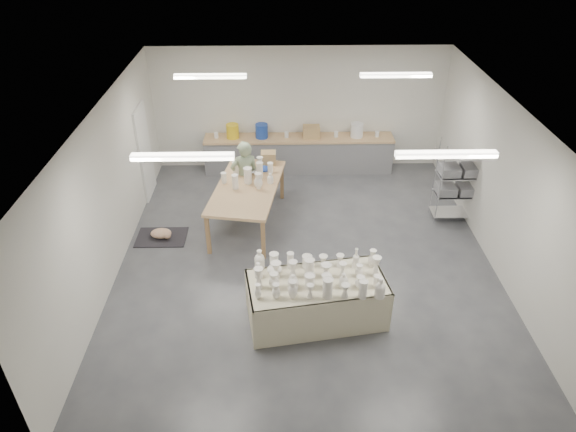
{
  "coord_description": "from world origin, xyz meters",
  "views": [
    {
      "loc": [
        -0.49,
        -7.81,
        6.03
      ],
      "look_at": [
        -0.34,
        -0.09,
        1.05
      ],
      "focal_mm": 32.0,
      "sensor_mm": 36.0,
      "label": 1
    }
  ],
  "objects_px": {
    "drying_table": "(316,298)",
    "work_table": "(250,183)",
    "red_stool": "(247,192)",
    "potter": "(245,177)"
  },
  "relations": [
    {
      "from": "drying_table",
      "to": "potter",
      "type": "xyz_separation_m",
      "value": [
        -1.3,
        3.37,
        0.39
      ]
    },
    {
      "from": "red_stool",
      "to": "work_table",
      "type": "bearing_deg",
      "value": -78.74
    },
    {
      "from": "potter",
      "to": "red_stool",
      "type": "relative_size",
      "value": 4.26
    },
    {
      "from": "drying_table",
      "to": "potter",
      "type": "bearing_deg",
      "value": 101.95
    },
    {
      "from": "drying_table",
      "to": "red_stool",
      "type": "bearing_deg",
      "value": 100.52
    },
    {
      "from": "drying_table",
      "to": "potter",
      "type": "distance_m",
      "value": 3.63
    },
    {
      "from": "drying_table",
      "to": "work_table",
      "type": "distance_m",
      "value": 3.26
    },
    {
      "from": "work_table",
      "to": "potter",
      "type": "height_order",
      "value": "potter"
    },
    {
      "from": "red_stool",
      "to": "potter",
      "type": "bearing_deg",
      "value": -90.0
    },
    {
      "from": "drying_table",
      "to": "work_table",
      "type": "relative_size",
      "value": 0.9
    }
  ]
}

